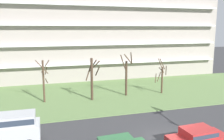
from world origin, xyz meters
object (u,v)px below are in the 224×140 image
tree_far_left (44,79)px  tree_left (92,77)px  tree_right (162,77)px  van_silver_near_right (3,128)px  tree_center (126,75)px  sedan_red_center_right (198,138)px

tree_far_left → tree_left: 5.58m
tree_left → tree_right: tree_left is taller
tree_far_left → van_silver_near_right: size_ratio=0.98×
tree_left → tree_right: 9.38m
tree_center → sedan_red_center_right: bearing=-89.4°
tree_left → tree_center: (4.54, 0.53, -0.08)m
tree_center → tree_right: bearing=-3.2°
tree_far_left → tree_right: size_ratio=1.08×
tree_far_left → tree_right: (14.91, -0.34, -0.53)m
tree_center → tree_right: size_ratio=1.20×
tree_right → tree_left: bearing=-178.4°
tree_center → van_silver_near_right: tree_center is taller
tree_left → van_silver_near_right: (-8.65, -9.38, -1.43)m
tree_center → sedan_red_center_right: 14.53m
tree_center → van_silver_near_right: size_ratio=1.09×
tree_center → tree_right: 4.86m
tree_left → tree_center: bearing=6.7°
tree_right → van_silver_near_right: 20.45m
tree_left → sedan_red_center_right: (4.69, -13.88, -1.96)m
tree_left → tree_center: tree_center is taller
tree_far_left → van_silver_near_right: bearing=-107.2°
tree_far_left → tree_right: tree_far_left is taller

